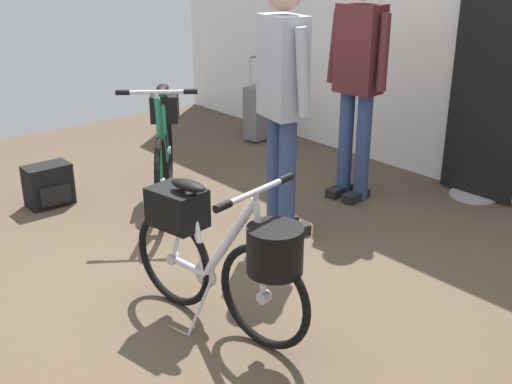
# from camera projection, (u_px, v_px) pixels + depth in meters

# --- Properties ---
(ground_plane) EXTENTS (7.37, 7.37, 0.00)m
(ground_plane) POSITION_uv_depth(u_px,v_px,m) (208.00, 284.00, 3.62)
(ground_plane) COLOR brown
(back_wall) EXTENTS (7.37, 0.10, 2.73)m
(back_wall) POSITION_uv_depth(u_px,v_px,m) (481.00, 10.00, 4.64)
(back_wall) COLOR white
(back_wall) RESTS_ON ground_plane
(floor_banner_stand) EXTENTS (0.60, 0.36, 1.86)m
(floor_banner_stand) POSITION_uv_depth(u_px,v_px,m) (488.00, 89.00, 4.58)
(floor_banner_stand) COLOR #B7B7BC
(floor_banner_stand) RESTS_ON ground_plane
(folding_bike_foreground) EXTENTS (1.14, 0.53, 0.81)m
(folding_bike_foreground) POSITION_uv_depth(u_px,v_px,m) (222.00, 251.00, 3.07)
(folding_bike_foreground) COLOR black
(folding_bike_foreground) RESTS_ON ground_plane
(display_bike_left) EXTENTS (1.12, 0.83, 0.95)m
(display_bike_left) POSITION_uv_depth(u_px,v_px,m) (164.00, 147.00, 4.63)
(display_bike_left) COLOR black
(display_bike_left) RESTS_ON ground_plane
(visitor_near_wall) EXTENTS (0.52, 0.33, 1.67)m
(visitor_near_wall) POSITION_uv_depth(u_px,v_px,m) (283.00, 93.00, 3.92)
(visitor_near_wall) COLOR navy
(visitor_near_wall) RESTS_ON ground_plane
(visitor_browsing) EXTENTS (0.53, 0.30, 1.68)m
(visitor_browsing) POSITION_uv_depth(u_px,v_px,m) (358.00, 72.00, 4.54)
(visitor_browsing) COLOR navy
(visitor_browsing) RESTS_ON ground_plane
(rolling_suitcase) EXTENTS (0.23, 0.38, 0.83)m
(rolling_suitcase) POSITION_uv_depth(u_px,v_px,m) (262.00, 111.00, 6.24)
(rolling_suitcase) COLOR slate
(rolling_suitcase) RESTS_ON ground_plane
(backpack_on_floor) EXTENTS (0.23, 0.33, 0.31)m
(backpack_on_floor) POSITION_uv_depth(u_px,v_px,m) (49.00, 185.00, 4.67)
(backpack_on_floor) COLOR black
(backpack_on_floor) RESTS_ON ground_plane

